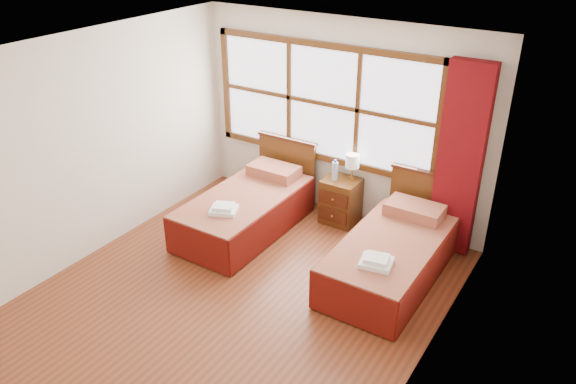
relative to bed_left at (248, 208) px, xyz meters
The scene contains 15 objects.
floor 1.44m from the bed_left, 58.11° to the right, with size 4.50×4.50×0.00m, color brown.
ceiling 2.71m from the bed_left, 58.11° to the right, with size 4.50×4.50×0.00m, color white.
wall_back 1.64m from the bed_left, 54.69° to the left, with size 4.00×4.00×0.00m, color silver.
wall_left 2.01m from the bed_left, 136.33° to the right, with size 4.50×4.50×0.00m, color silver.
wall_right 3.16m from the bed_left, 23.57° to the right, with size 4.50×4.50×0.00m, color silver.
window 1.65m from the bed_left, 63.96° to the left, with size 3.16×0.06×1.56m.
curtain 2.67m from the bed_left, 21.25° to the left, with size 0.50×0.16×2.30m, color maroon.
bed_left is the anchor object (origin of this frame).
bed_right 1.99m from the bed_left, ahead, with size 0.97×1.99×0.94m.
nightstand 1.22m from the bed_left, 40.86° to the left, with size 0.46×0.45×0.61m.
towels_left 0.59m from the bed_left, 84.93° to the right, with size 0.39×0.37×0.09m.
towels_right 2.12m from the bed_left, 15.57° to the right, with size 0.37×0.34×0.09m.
lamp 1.46m from the bed_left, 41.14° to the left, with size 0.18×0.18×0.35m.
bottle_near 1.23m from the bed_left, 43.13° to the left, with size 0.07×0.07×0.25m.
bottle_far 1.22m from the bed_left, 42.29° to the left, with size 0.07×0.07×0.28m.
Camera 1 is at (3.06, -3.84, 3.76)m, focal length 35.00 mm.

